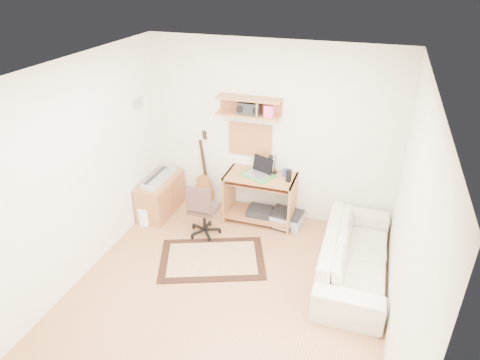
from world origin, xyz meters
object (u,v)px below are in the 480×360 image
(cabinet, at_px, (161,195))
(sofa, at_px, (356,249))
(printer, at_px, (287,218))
(desk, at_px, (260,198))
(task_chair, at_px, (204,208))

(cabinet, relative_size, sofa, 0.46)
(cabinet, distance_m, printer, 1.95)
(cabinet, height_order, printer, cabinet)
(printer, distance_m, sofa, 1.38)
(printer, bearing_deg, desk, -168.17)
(task_chair, height_order, printer, task_chair)
(printer, xyz_separation_m, sofa, (1.04, -0.86, 0.30))
(cabinet, distance_m, sofa, 3.02)
(desk, bearing_deg, task_chair, -137.80)
(task_chair, height_order, sofa, task_chair)
(sofa, bearing_deg, printer, 50.47)
(desk, bearing_deg, printer, 4.81)
(desk, height_order, printer, desk)
(desk, xyz_separation_m, printer, (0.41, 0.03, -0.29))
(cabinet, bearing_deg, printer, 7.83)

